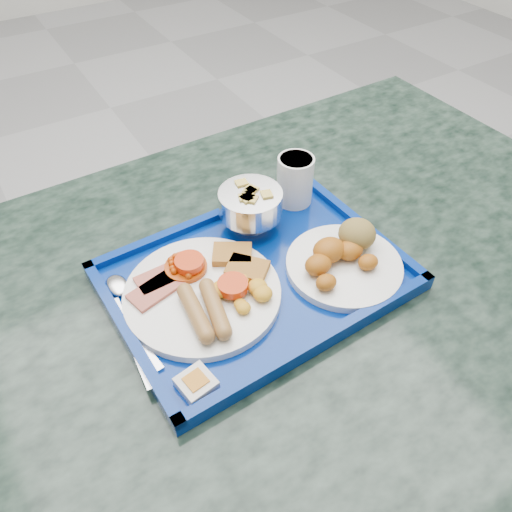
{
  "coord_description": "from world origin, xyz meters",
  "views": [
    {
      "loc": [
        -0.63,
        -1.24,
        1.35
      ],
      "look_at": [
        -0.37,
        -0.81,
        0.85
      ],
      "focal_mm": 35.0,
      "sensor_mm": 36.0,
      "label": 1
    }
  ],
  "objects_px": {
    "tray": "(256,278)",
    "table": "(275,363)",
    "juice_cup": "(295,179)",
    "fruit_bowl": "(250,204)",
    "bread_plate": "(344,257)",
    "main_plate": "(207,290)"
  },
  "relations": [
    {
      "from": "table",
      "to": "bread_plate",
      "type": "distance_m",
      "value": 0.26
    },
    {
      "from": "main_plate",
      "to": "table",
      "type": "bearing_deg",
      "value": -14.58
    },
    {
      "from": "bread_plate",
      "to": "tray",
      "type": "bearing_deg",
      "value": 157.68
    },
    {
      "from": "juice_cup",
      "to": "bread_plate",
      "type": "bearing_deg",
      "value": -98.64
    },
    {
      "from": "juice_cup",
      "to": "fruit_bowl",
      "type": "bearing_deg",
      "value": -169.05
    },
    {
      "from": "table",
      "to": "fruit_bowl",
      "type": "height_order",
      "value": "fruit_bowl"
    },
    {
      "from": "fruit_bowl",
      "to": "bread_plate",
      "type": "bearing_deg",
      "value": -64.08
    },
    {
      "from": "main_plate",
      "to": "fruit_bowl",
      "type": "xyz_separation_m",
      "value": [
        0.13,
        0.1,
        0.03
      ]
    },
    {
      "from": "fruit_bowl",
      "to": "juice_cup",
      "type": "distance_m",
      "value": 0.1
    },
    {
      "from": "tray",
      "to": "juice_cup",
      "type": "relative_size",
      "value": 5.04
    },
    {
      "from": "fruit_bowl",
      "to": "tray",
      "type": "bearing_deg",
      "value": -116.87
    },
    {
      "from": "main_plate",
      "to": "fruit_bowl",
      "type": "distance_m",
      "value": 0.17
    },
    {
      "from": "tray",
      "to": "juice_cup",
      "type": "xyz_separation_m",
      "value": [
        0.15,
        0.12,
        0.05
      ]
    },
    {
      "from": "table",
      "to": "juice_cup",
      "type": "xyz_separation_m",
      "value": [
        0.12,
        0.14,
        0.26
      ]
    },
    {
      "from": "table",
      "to": "fruit_bowl",
      "type": "distance_m",
      "value": 0.29
    },
    {
      "from": "table",
      "to": "bread_plate",
      "type": "height_order",
      "value": "bread_plate"
    },
    {
      "from": "tray",
      "to": "fruit_bowl",
      "type": "distance_m",
      "value": 0.12
    },
    {
      "from": "table",
      "to": "tray",
      "type": "bearing_deg",
      "value": 134.04
    },
    {
      "from": "bread_plate",
      "to": "juice_cup",
      "type": "xyz_separation_m",
      "value": [
        0.03,
        0.17,
        0.03
      ]
    },
    {
      "from": "bread_plate",
      "to": "juice_cup",
      "type": "distance_m",
      "value": 0.17
    },
    {
      "from": "bread_plate",
      "to": "juice_cup",
      "type": "bearing_deg",
      "value": 81.36
    },
    {
      "from": "tray",
      "to": "table",
      "type": "bearing_deg",
      "value": -45.96
    }
  ]
}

